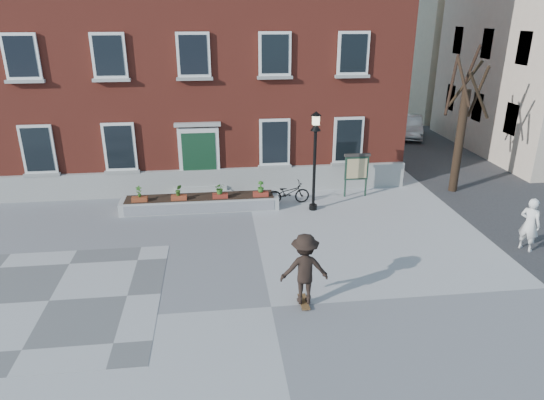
{
  "coord_description": "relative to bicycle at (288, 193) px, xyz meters",
  "views": [
    {
      "loc": [
        -1.29,
        -10.96,
        7.39
      ],
      "look_at": [
        0.5,
        4.0,
        1.5
      ],
      "focal_mm": 32.0,
      "sensor_mm": 36.0,
      "label": 1
    }
  ],
  "objects": [
    {
      "name": "planter_assembly",
      "position": [
        -3.55,
        -0.18,
        -0.16
      ],
      "size": [
        6.2,
        1.12,
        1.15
      ],
      "color": "beige",
      "rests_on": "ground"
    },
    {
      "name": "bicycle",
      "position": [
        0.0,
        0.0,
        0.0
      ],
      "size": [
        1.82,
        0.76,
        0.93
      ],
      "primitive_type": "imported",
      "rotation": [
        0.0,
        0.0,
        1.65
      ],
      "color": "black",
      "rests_on": "ground"
    },
    {
      "name": "skateboarder",
      "position": [
        -0.67,
        -7.3,
        0.6
      ],
      "size": [
        1.3,
        0.78,
        2.06
      ],
      "color": "brown",
      "rests_on": "ground"
    },
    {
      "name": "parked_car",
      "position": [
        9.28,
        10.4,
        0.2
      ],
      "size": [
        2.62,
        4.25,
        1.32
      ],
      "primitive_type": "imported",
      "rotation": [
        0.0,
        0.0,
        -0.33
      ],
      "color": "silver",
      "rests_on": "ground"
    },
    {
      "name": "bystander",
      "position": [
        7.19,
        -5.02,
        0.44
      ],
      "size": [
        0.71,
        0.79,
        1.82
      ],
      "primitive_type": "imported",
      "rotation": [
        0.0,
        0.0,
        2.1
      ],
      "color": "white",
      "rests_on": "ground"
    },
    {
      "name": "ground",
      "position": [
        -1.57,
        -7.35,
        -0.47
      ],
      "size": [
        100.0,
        100.0,
        0.0
      ],
      "primitive_type": "plane",
      "color": "#A2A2A4",
      "rests_on": "ground"
    },
    {
      "name": "lamp_post",
      "position": [
        0.9,
        -0.75,
        2.07
      ],
      "size": [
        0.4,
        0.4,
        3.93
      ],
      "color": "black",
      "rests_on": "ground"
    },
    {
      "name": "bare_tree",
      "position": [
        7.44,
        0.66,
        2.32
      ],
      "size": [
        1.83,
        1.83,
        6.16
      ],
      "color": "black",
      "rests_on": "ground"
    },
    {
      "name": "notice_board",
      "position": [
        2.97,
        0.5,
        0.8
      ],
      "size": [
        1.1,
        0.16,
        1.87
      ],
      "color": "#183024",
      "rests_on": "ground"
    },
    {
      "name": "side_street",
      "position": [
        16.43,
        12.43,
        6.56
      ],
      "size": [
        15.2,
        36.0,
        14.5
      ],
      "color": "#3A3A3C",
      "rests_on": "ground"
    },
    {
      "name": "checker_patch",
      "position": [
        -7.57,
        -6.35,
        -0.46
      ],
      "size": [
        6.0,
        6.0,
        0.01
      ],
      "primitive_type": "cube",
      "color": "#5C5C5F",
      "rests_on": "ground"
    },
    {
      "name": "brick_building",
      "position": [
        -3.57,
        6.62,
        5.84
      ],
      "size": [
        18.4,
        10.85,
        12.6
      ],
      "color": "maroon",
      "rests_on": "ground"
    }
  ]
}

